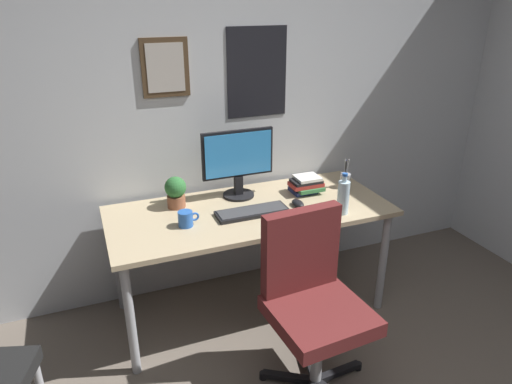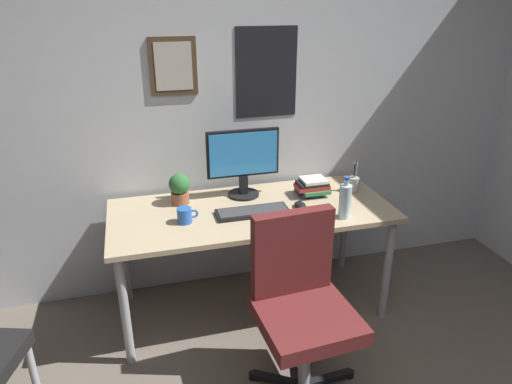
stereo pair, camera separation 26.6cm
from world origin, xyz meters
name	(u,v)px [view 2 (the right image)]	position (x,y,z in m)	size (l,w,h in m)	color
wall_back	(227,99)	(0.00, 2.15, 1.30)	(4.40, 0.10, 2.60)	silver
desk	(252,219)	(0.04, 1.70, 0.65)	(1.70, 0.74, 0.72)	tan
office_chair	(301,299)	(0.11, 1.02, 0.53)	(0.56, 0.57, 0.95)	#591E1E
monitor	(243,160)	(0.04, 1.91, 0.96)	(0.46, 0.20, 0.43)	black
keyboard	(253,212)	(0.03, 1.63, 0.73)	(0.43, 0.15, 0.03)	black
computer_mouse	(300,205)	(0.33, 1.63, 0.74)	(0.06, 0.11, 0.04)	black
water_bottle	(345,201)	(0.53, 1.44, 0.83)	(0.07, 0.07, 0.25)	silver
coffee_mug_near	(185,215)	(-0.37, 1.62, 0.77)	(0.12, 0.08, 0.09)	#2659B2
potted_plant	(179,188)	(-0.36, 1.89, 0.83)	(0.13, 0.13, 0.20)	brown
pen_cup	(354,183)	(0.76, 1.79, 0.78)	(0.07, 0.07, 0.20)	#9EA0A5
book_stack_left	(312,187)	(0.47, 1.80, 0.78)	(0.21, 0.17, 0.11)	navy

